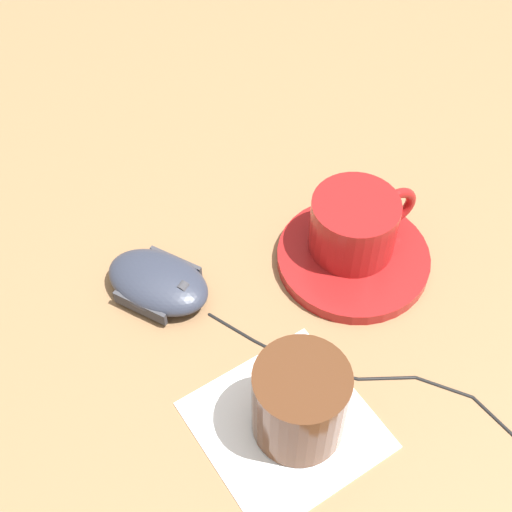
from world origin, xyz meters
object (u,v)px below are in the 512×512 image
Objects in this scene: computer_mouse at (158,282)px; drinking_glass at (300,402)px; saucer at (350,255)px; coffee_cup at (355,224)px.

drinking_glass is (0.19, 0.01, 0.03)m from computer_mouse.
computer_mouse reaches higher than saucer.
computer_mouse is at bearing -114.92° from coffee_cup.
coffee_cup is 0.20m from computer_mouse.
drinking_glass is at bearing -57.42° from saucer.
saucer is at bearing 62.68° from computer_mouse.
coffee_cup reaches higher than saucer.
computer_mouse is 0.19m from drinking_glass.
drinking_glass is (0.10, -0.16, 0.04)m from saucer.
drinking_glass reaches higher than coffee_cup.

